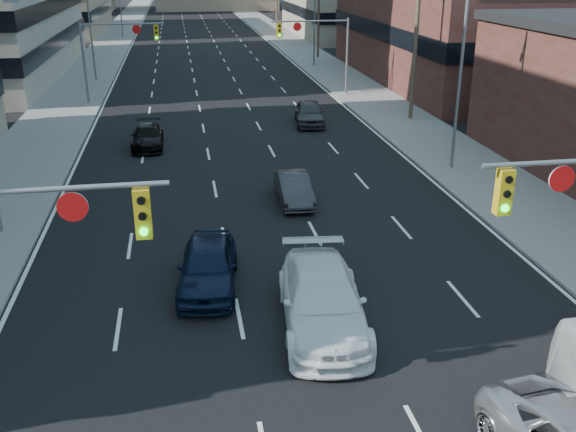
# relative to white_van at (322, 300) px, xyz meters

# --- Properties ---
(road_surface) EXTENTS (18.00, 300.00, 0.02)m
(road_surface) POSITION_rel_white_van_xyz_m (-0.59, 118.82, -0.84)
(road_surface) COLOR black
(road_surface) RESTS_ON ground
(sidewalk_left) EXTENTS (5.00, 300.00, 0.15)m
(sidewalk_left) POSITION_rel_white_van_xyz_m (-12.09, 118.82, -0.78)
(sidewalk_left) COLOR slate
(sidewalk_left) RESTS_ON ground
(sidewalk_right) EXTENTS (5.00, 300.00, 0.15)m
(sidewalk_right) POSITION_rel_white_van_xyz_m (10.91, 118.82, -0.78)
(sidewalk_right) COLOR slate
(sidewalk_right) RESTS_ON ground
(storefront_right_mid) EXTENTS (20.00, 30.00, 9.00)m
(storefront_right_mid) POSITION_rel_white_van_xyz_m (23.41, 38.82, 3.65)
(storefront_right_mid) COLOR #472119
(storefront_right_mid) RESTS_ON ground
(signal_far_left) EXTENTS (6.09, 0.33, 6.00)m
(signal_far_left) POSITION_rel_white_van_xyz_m (-8.27, 33.82, 3.45)
(signal_far_left) COLOR slate
(signal_far_left) RESTS_ON ground
(signal_far_right) EXTENTS (6.09, 0.33, 6.00)m
(signal_far_right) POSITION_rel_white_van_xyz_m (7.09, 33.82, 3.45)
(signal_far_right) COLOR slate
(signal_far_right) RESTS_ON ground
(utility_pole_block) EXTENTS (2.20, 0.28, 11.00)m
(utility_pole_block) POSITION_rel_white_van_xyz_m (11.61, 24.82, 4.93)
(utility_pole_block) COLOR #4C3D2D
(utility_pole_block) RESTS_ON ground
(utility_pole_midblock) EXTENTS (2.20, 0.28, 11.00)m
(utility_pole_midblock) POSITION_rel_white_van_xyz_m (11.61, 54.82, 4.93)
(utility_pole_midblock) COLOR #4C3D2D
(utility_pole_midblock) RESTS_ON ground
(streetlight_left_mid) EXTENTS (2.03, 0.22, 9.00)m
(streetlight_left_mid) POSITION_rel_white_van_xyz_m (-10.93, 43.82, 4.20)
(streetlight_left_mid) COLOR slate
(streetlight_left_mid) RESTS_ON ground
(streetlight_left_far) EXTENTS (2.03, 0.22, 9.00)m
(streetlight_left_far) POSITION_rel_white_van_xyz_m (-10.93, 78.82, 4.20)
(streetlight_left_far) COLOR slate
(streetlight_left_far) RESTS_ON ground
(streetlight_right_near) EXTENTS (2.03, 0.22, 9.00)m
(streetlight_right_near) POSITION_rel_white_van_xyz_m (9.75, 13.82, 4.20)
(streetlight_right_near) COLOR slate
(streetlight_right_near) RESTS_ON ground
(streetlight_right_far) EXTENTS (2.03, 0.22, 9.00)m
(streetlight_right_far) POSITION_rel_white_van_xyz_m (9.75, 48.82, 4.20)
(streetlight_right_far) COLOR slate
(streetlight_right_far) RESTS_ON ground
(white_van) EXTENTS (2.95, 6.07, 1.70)m
(white_van) POSITION_rel_white_van_xyz_m (0.00, 0.00, 0.00)
(white_van) COLOR white
(white_van) RESTS_ON ground
(sedan_blue) EXTENTS (2.37, 4.80, 1.57)m
(sedan_blue) POSITION_rel_white_van_xyz_m (-3.19, 3.01, -0.06)
(sedan_blue) COLOR black
(sedan_blue) RESTS_ON ground
(sedan_grey_center) EXTENTS (1.44, 3.94, 1.29)m
(sedan_grey_center) POSITION_rel_white_van_xyz_m (1.01, 10.49, -0.21)
(sedan_grey_center) COLOR #313133
(sedan_grey_center) RESTS_ON ground
(sedan_black_far) EXTENTS (1.80, 4.37, 1.26)m
(sedan_black_far) POSITION_rel_white_van_xyz_m (-5.76, 20.84, -0.22)
(sedan_black_far) COLOR black
(sedan_black_far) RESTS_ON ground
(sedan_grey_right) EXTENTS (2.38, 4.72, 1.54)m
(sedan_grey_right) POSITION_rel_white_van_xyz_m (4.59, 24.78, -0.08)
(sedan_grey_right) COLOR #363538
(sedan_grey_right) RESTS_ON ground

